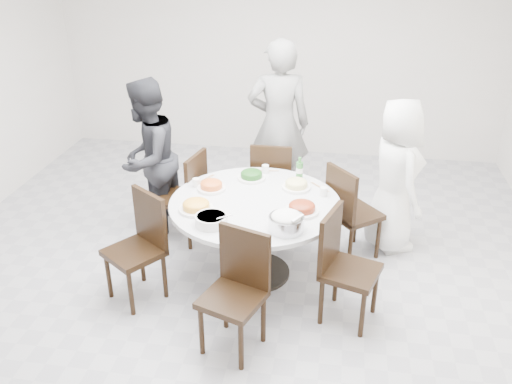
# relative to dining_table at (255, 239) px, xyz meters

# --- Properties ---
(floor) EXTENTS (6.00, 6.00, 0.01)m
(floor) POSITION_rel_dining_table_xyz_m (-0.18, 0.10, -0.38)
(floor) COLOR #ABABB0
(floor) RESTS_ON ground
(wall_back) EXTENTS (6.00, 0.01, 2.80)m
(wall_back) POSITION_rel_dining_table_xyz_m (-0.18, 3.10, 1.02)
(wall_back) COLOR silver
(wall_back) RESTS_ON ground
(dining_table) EXTENTS (1.50, 1.50, 0.75)m
(dining_table) POSITION_rel_dining_table_xyz_m (0.00, 0.00, 0.00)
(dining_table) COLOR silver
(dining_table) RESTS_ON floor
(chair_ne) EXTENTS (0.59, 0.59, 0.95)m
(chair_ne) POSITION_rel_dining_table_xyz_m (0.88, 0.47, 0.10)
(chair_ne) COLOR black
(chair_ne) RESTS_ON floor
(chair_n) EXTENTS (0.42, 0.42, 0.95)m
(chair_n) POSITION_rel_dining_table_xyz_m (0.02, 1.01, 0.10)
(chair_n) COLOR black
(chair_n) RESTS_ON floor
(chair_nw) EXTENTS (0.50, 0.50, 0.95)m
(chair_nw) POSITION_rel_dining_table_xyz_m (-0.84, 0.52, 0.10)
(chair_nw) COLOR black
(chair_nw) RESTS_ON floor
(chair_sw) EXTENTS (0.59, 0.59, 0.95)m
(chair_sw) POSITION_rel_dining_table_xyz_m (-0.95, -0.51, 0.10)
(chair_sw) COLOR black
(chair_sw) RESTS_ON floor
(chair_s) EXTENTS (0.54, 0.54, 0.95)m
(chair_s) POSITION_rel_dining_table_xyz_m (-0.01, -0.99, 0.10)
(chair_s) COLOR black
(chair_s) RESTS_ON floor
(chair_se) EXTENTS (0.53, 0.53, 0.95)m
(chair_se) POSITION_rel_dining_table_xyz_m (0.85, -0.50, 0.10)
(chair_se) COLOR black
(chair_se) RESTS_ON floor
(diner_right) EXTENTS (0.72, 0.87, 1.52)m
(diner_right) POSITION_rel_dining_table_xyz_m (1.24, 0.72, 0.39)
(diner_right) COLOR white
(diner_right) RESTS_ON floor
(diner_middle) EXTENTS (0.75, 0.55, 1.88)m
(diner_middle) POSITION_rel_dining_table_xyz_m (0.02, 1.49, 0.57)
(diner_middle) COLOR black
(diner_middle) RESTS_ON floor
(diner_left) EXTENTS (0.73, 0.87, 1.63)m
(diner_left) POSITION_rel_dining_table_xyz_m (-1.20, 0.63, 0.44)
(diner_left) COLOR #222327
(diner_left) RESTS_ON floor
(dish_greens) EXTENTS (0.26, 0.26, 0.07)m
(dish_greens) POSITION_rel_dining_table_xyz_m (-0.11, 0.45, 0.41)
(dish_greens) COLOR white
(dish_greens) RESTS_ON dining_table
(dish_pale) EXTENTS (0.26, 0.26, 0.07)m
(dish_pale) POSITION_rel_dining_table_xyz_m (0.33, 0.32, 0.41)
(dish_pale) COLOR white
(dish_pale) RESTS_ON dining_table
(dish_orange) EXTENTS (0.26, 0.26, 0.07)m
(dish_orange) POSITION_rel_dining_table_xyz_m (-0.43, 0.17, 0.41)
(dish_orange) COLOR white
(dish_orange) RESTS_ON dining_table
(dish_redbrown) EXTENTS (0.29, 0.29, 0.07)m
(dish_redbrown) POSITION_rel_dining_table_xyz_m (0.42, -0.13, 0.41)
(dish_redbrown) COLOR white
(dish_redbrown) RESTS_ON dining_table
(dish_tofu) EXTENTS (0.29, 0.29, 0.08)m
(dish_tofu) POSITION_rel_dining_table_xyz_m (-0.46, -0.24, 0.41)
(dish_tofu) COLOR white
(dish_tofu) RESTS_ON dining_table
(rice_bowl) EXTENTS (0.28, 0.28, 0.12)m
(rice_bowl) POSITION_rel_dining_table_xyz_m (0.32, -0.44, 0.44)
(rice_bowl) COLOR silver
(rice_bowl) RESTS_ON dining_table
(soup_bowl) EXTENTS (0.26, 0.26, 0.08)m
(soup_bowl) POSITION_rel_dining_table_xyz_m (-0.28, -0.45, 0.42)
(soup_bowl) COLOR white
(soup_bowl) RESTS_ON dining_table
(beverage_bottle) EXTENTS (0.07, 0.07, 0.23)m
(beverage_bottle) POSITION_rel_dining_table_xyz_m (0.34, 0.52, 0.49)
(beverage_bottle) COLOR #2D712E
(beverage_bottle) RESTS_ON dining_table
(tea_cups) EXTENTS (0.07, 0.07, 0.08)m
(tea_cups) POSITION_rel_dining_table_xyz_m (0.04, 0.63, 0.42)
(tea_cups) COLOR white
(tea_cups) RESTS_ON dining_table
(chopsticks) EXTENTS (0.24, 0.04, 0.01)m
(chopsticks) POSITION_rel_dining_table_xyz_m (-0.03, 0.68, 0.38)
(chopsticks) COLOR tan
(chopsticks) RESTS_ON dining_table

